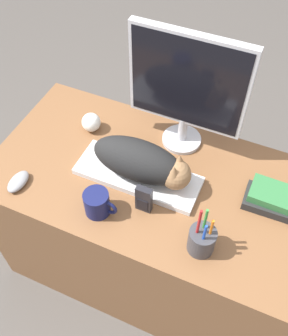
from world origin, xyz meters
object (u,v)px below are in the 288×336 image
(keyboard, at_px, (138,175))
(baseball, at_px, (91,122))
(computer_mouse, at_px, (18,182))
(monitor, at_px, (187,86))
(pen_cup, at_px, (202,240))
(coffee_mug, at_px, (98,203))
(book_stack, at_px, (274,199))
(phone, at_px, (144,199))
(cat, at_px, (143,162))

(keyboard, height_order, baseball, baseball)
(keyboard, distance_m, computer_mouse, 0.44)
(monitor, bearing_deg, pen_cup, -62.17)
(monitor, distance_m, coffee_mug, 0.51)
(monitor, height_order, pen_cup, monitor)
(monitor, relative_size, book_stack, 2.36)
(pen_cup, xyz_separation_m, baseball, (-0.59, 0.34, -0.01))
(coffee_mug, bearing_deg, computer_mouse, -177.20)
(keyboard, height_order, monitor, monitor)
(computer_mouse, distance_m, phone, 0.48)
(baseball, bearing_deg, computer_mouse, -107.09)
(computer_mouse, relative_size, book_stack, 0.51)
(coffee_mug, distance_m, pen_cup, 0.37)
(monitor, relative_size, baseball, 6.33)
(computer_mouse, distance_m, baseball, 0.38)
(keyboard, distance_m, baseball, 0.32)
(monitor, height_order, phone, monitor)
(coffee_mug, bearing_deg, pen_cup, 1.31)
(cat, bearing_deg, phone, -65.46)
(cat, height_order, coffee_mug, cat)
(keyboard, xyz_separation_m, coffee_mug, (-0.07, -0.19, 0.04))
(monitor, relative_size, coffee_mug, 4.01)
(pen_cup, bearing_deg, monitor, 117.83)
(phone, relative_size, book_stack, 0.56)
(keyboard, bearing_deg, book_stack, 9.57)
(book_stack, bearing_deg, keyboard, -170.43)
(keyboard, distance_m, cat, 0.09)
(coffee_mug, relative_size, baseball, 1.58)
(cat, distance_m, pen_cup, 0.34)
(cat, bearing_deg, pen_cup, -32.62)
(computer_mouse, xyz_separation_m, phone, (0.47, 0.09, 0.04))
(keyboard, distance_m, monitor, 0.37)
(cat, relative_size, monitor, 0.76)
(cat, xyz_separation_m, book_stack, (0.47, 0.08, -0.07))
(pen_cup, bearing_deg, phone, 164.40)
(coffee_mug, distance_m, baseball, 0.41)
(keyboard, relative_size, computer_mouse, 4.44)
(keyboard, bearing_deg, baseball, 151.09)
(book_stack, bearing_deg, computer_mouse, -161.79)
(computer_mouse, bearing_deg, keyboard, 27.88)
(keyboard, bearing_deg, phone, -57.19)
(pen_cup, relative_size, phone, 1.89)
(cat, bearing_deg, keyboard, 180.00)
(phone, distance_m, book_stack, 0.46)
(cat, height_order, monitor, monitor)
(phone, bearing_deg, computer_mouse, -169.22)
(keyboard, relative_size, book_stack, 2.25)
(pen_cup, height_order, phone, pen_cup)
(book_stack, bearing_deg, baseball, 174.62)
(computer_mouse, xyz_separation_m, book_stack, (0.88, 0.29, 0.02))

